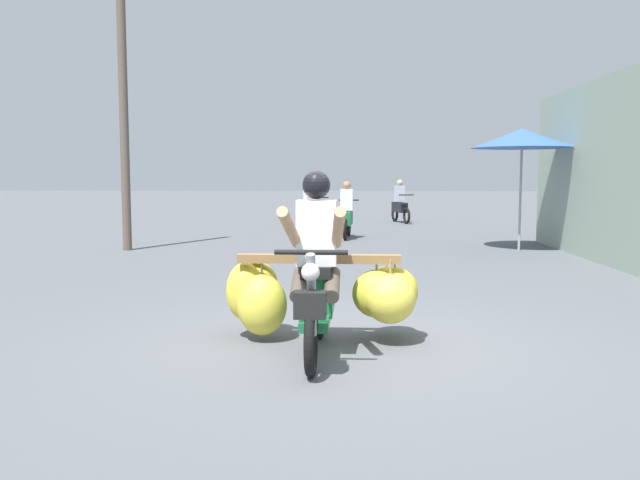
% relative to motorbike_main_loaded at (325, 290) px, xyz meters
% --- Properties ---
extents(ground_plane, '(120.00, 120.00, 0.00)m').
position_rel_motorbike_main_loaded_xyz_m(ground_plane, '(0.15, -0.09, -0.50)').
color(ground_plane, '#56595E').
extents(motorbike_main_loaded, '(1.87, 1.84, 1.58)m').
position_rel_motorbike_main_loaded_xyz_m(motorbike_main_loaded, '(0.00, 0.00, 0.00)').
color(motorbike_main_loaded, black).
rests_on(motorbike_main_loaded, ground).
extents(motorbike_distant_ahead_left, '(0.97, 1.40, 1.40)m').
position_rel_motorbike_main_loaded_xyz_m(motorbike_distant_ahead_left, '(-0.79, 13.06, 0.06)').
color(motorbike_distant_ahead_left, black).
rests_on(motorbike_distant_ahead_left, ground).
extents(motorbike_distant_ahead_right, '(0.50, 1.62, 1.40)m').
position_rel_motorbike_main_loaded_xyz_m(motorbike_distant_ahead_right, '(0.24, 10.20, 0.06)').
color(motorbike_distant_ahead_right, black).
rests_on(motorbike_distant_ahead_right, ground).
extents(motorbike_distant_far_ahead, '(0.64, 1.58, 1.40)m').
position_rel_motorbike_main_loaded_xyz_m(motorbike_distant_far_ahead, '(2.00, 15.75, 0.06)').
color(motorbike_distant_far_ahead, black).
rests_on(motorbike_distant_far_ahead, ground).
extents(market_umbrella_near_shop, '(2.05, 2.05, 2.49)m').
position_rel_motorbike_main_loaded_xyz_m(market_umbrella_near_shop, '(3.78, 7.77, 1.78)').
color(market_umbrella_near_shop, '#99999E').
rests_on(market_umbrella_near_shop, ground).
extents(utility_pole, '(0.18, 0.18, 5.97)m').
position_rel_motorbike_main_loaded_xyz_m(utility_pole, '(-4.30, 7.51, 2.48)').
color(utility_pole, brown).
rests_on(utility_pole, ground).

